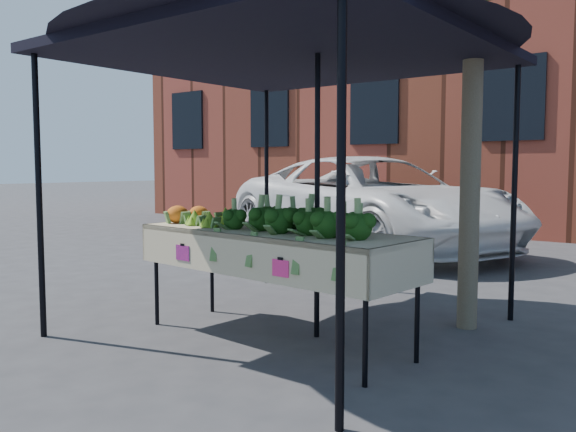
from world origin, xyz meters
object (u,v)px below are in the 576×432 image
at_px(street_tree, 474,39).
at_px(vehicle, 372,80).
at_px(canopy, 289,170).
at_px(table, 273,286).

bearing_deg(street_tree, vehicle, 129.50).
bearing_deg(street_tree, canopy, -142.16).
bearing_deg(table, street_tree, 51.57).
distance_m(canopy, vehicle, 5.37).
bearing_deg(canopy, vehicle, 111.99).
relative_size(canopy, street_tree, 0.64).
distance_m(table, canopy, 1.02).
xyz_separation_m(canopy, vehicle, (-1.93, 4.79, 1.48)).
bearing_deg(canopy, table, -69.93).
height_order(table, canopy, canopy).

